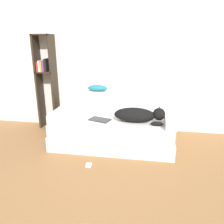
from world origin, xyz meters
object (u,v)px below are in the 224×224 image
object	(u,v)px
laptop	(100,120)
dog	(139,115)
bookshelf	(46,78)
throw_pillow	(98,88)
power_adapter	(89,165)
couch	(113,132)

from	to	relation	value
laptop	dog	bearing A→B (deg)	19.51
laptop	bookshelf	size ratio (longest dim) A/B	0.21
laptop	throw_pillow	distance (m)	0.65
dog	throw_pillow	bearing A→B (deg)	147.74
laptop	bookshelf	distance (m)	1.42
throw_pillow	bookshelf	world-z (taller)	bookshelf
dog	throw_pillow	distance (m)	0.93
dog	power_adapter	world-z (taller)	dog
throw_pillow	dog	bearing A→B (deg)	-32.26
laptop	couch	bearing A→B (deg)	41.13
throw_pillow	power_adapter	world-z (taller)	throw_pillow
throw_pillow	laptop	bearing A→B (deg)	-73.85
couch	dog	bearing A→B (deg)	-9.40
dog	laptop	distance (m)	0.62
bookshelf	laptop	bearing A→B (deg)	-28.77
throw_pillow	bookshelf	bearing A→B (deg)	171.87
couch	laptop	size ratio (longest dim) A/B	5.19
couch	bookshelf	distance (m)	1.64
dog	couch	bearing A→B (deg)	170.60
laptop	power_adapter	world-z (taller)	laptop
laptop	bookshelf	world-z (taller)	bookshelf
throw_pillow	power_adapter	distance (m)	1.42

